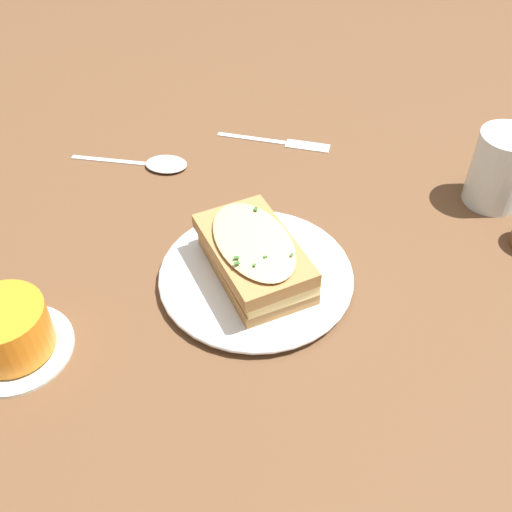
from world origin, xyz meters
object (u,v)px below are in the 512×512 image
Objects in this scene: dinner_plate at (256,276)px; water_glass at (500,169)px; sandwich at (255,256)px; fork at (287,143)px; spoon at (161,163)px; teacup_with_saucer at (8,333)px.

dinner_plate is 2.22× the size of water_glass.
fork is (-0.20, -0.23, -0.04)m from sandwich.
spoon is at bearing -90.98° from sandwich.
sandwich is 1.58× the size of water_glass.
dinner_plate is 0.28m from teacup_with_saucer.
water_glass is at bearing 174.26° from sandwich.
fork is at bearing -130.77° from dinner_plate.
water_glass reaches higher than teacup_with_saucer.
water_glass is 0.77× the size of fork.
water_glass is at bearing 148.83° from teacup_with_saucer.
teacup_with_saucer is (0.28, -0.05, 0.02)m from dinner_plate.
sandwich reaches higher than dinner_plate.
teacup_with_saucer is 0.65m from water_glass.
teacup_with_saucer is at bearing -9.83° from dinner_plate.
spoon is at bearing -164.46° from teacup_with_saucer.
fork is 0.89× the size of spoon.
teacup_with_saucer is at bearing -10.37° from spoon.
water_glass is 0.69× the size of spoon.
water_glass is at bearing 77.16° from fork.
dinner_plate is 0.04m from sandwich.
dinner_plate is at bearing -6.02° from water_glass.
sandwich is 1.24× the size of teacup_with_saucer.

